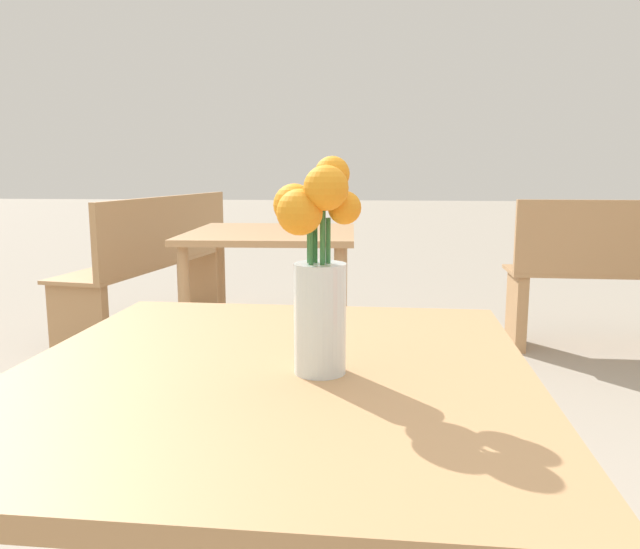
{
  "coord_description": "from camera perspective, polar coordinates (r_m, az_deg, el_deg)",
  "views": [
    {
      "loc": [
        0.16,
        -0.93,
        1.01
      ],
      "look_at": [
        0.08,
        -0.02,
        0.85
      ],
      "focal_mm": 35.0,
      "sensor_mm": 36.0,
      "label": 1
    }
  ],
  "objects": [
    {
      "name": "table_front",
      "position": [
        1.03,
        -4.27,
        -13.51
      ],
      "size": [
        0.83,
        0.92,
        0.7
      ],
      "color": "tan",
      "rests_on": "ground_plane"
    },
    {
      "name": "flower_vase",
      "position": [
        0.92,
        -0.28,
        0.41
      ],
      "size": [
        0.13,
        0.12,
        0.33
      ],
      "color": "silver",
      "rests_on": "table_front"
    },
    {
      "name": "bench_middle",
      "position": [
        3.97,
        -14.58,
        1.32
      ],
      "size": [
        0.6,
        1.6,
        0.85
      ],
      "color": "tan",
      "rests_on": "ground_plane"
    },
    {
      "name": "table_back",
      "position": [
        3.14,
        -4.39,
        2.23
      ],
      "size": [
        0.85,
        0.93,
        0.71
      ],
      "color": "tan",
      "rests_on": "ground_plane"
    }
  ]
}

